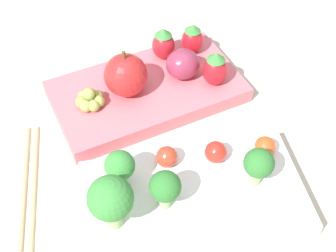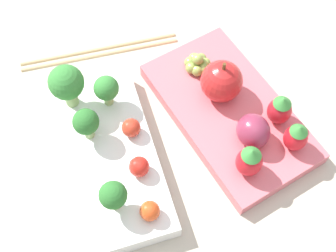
{
  "view_description": "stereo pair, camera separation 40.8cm",
  "coord_description": "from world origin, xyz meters",
  "px_view_note": "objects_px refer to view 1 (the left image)",
  "views": [
    {
      "loc": [
        0.1,
        0.31,
        0.41
      ],
      "look_at": [
        0.01,
        -0.0,
        0.03
      ],
      "focal_mm": 50.0,
      "sensor_mm": 36.0,
      "label": 1
    },
    {
      "loc": [
        -0.23,
        0.1,
        0.5
      ],
      "look_at": [
        0.01,
        -0.0,
        0.03
      ],
      "focal_mm": 50.0,
      "sensor_mm": 36.0,
      "label": 2
    }
  ],
  "objects_px": {
    "cherry_tomato_0": "(216,152)",
    "grape_cluster": "(90,99)",
    "bento_box_fruit": "(147,91)",
    "cherry_tomato_2": "(265,147)",
    "strawberry_0": "(215,69)",
    "chopsticks_pair": "(27,205)",
    "cherry_tomato_1": "(167,157)",
    "broccoli_floret_0": "(165,187)",
    "bento_box_savoury": "(194,200)",
    "strawberry_1": "(192,39)",
    "broccoli_floret_3": "(120,166)",
    "broccoli_floret_1": "(111,200)",
    "plum": "(183,64)",
    "broccoli_floret_2": "(259,164)",
    "strawberry_2": "(163,44)",
    "apple": "(126,75)"
  },
  "relations": [
    {
      "from": "cherry_tomato_0",
      "to": "grape_cluster",
      "type": "relative_size",
      "value": 0.68
    },
    {
      "from": "bento_box_fruit",
      "to": "cherry_tomato_2",
      "type": "bearing_deg",
      "value": 122.89
    },
    {
      "from": "strawberry_0",
      "to": "chopsticks_pair",
      "type": "bearing_deg",
      "value": 22.9
    },
    {
      "from": "cherry_tomato_1",
      "to": "bento_box_fruit",
      "type": "bearing_deg",
      "value": -95.26
    },
    {
      "from": "bento_box_fruit",
      "to": "cherry_tomato_1",
      "type": "bearing_deg",
      "value": 84.74
    },
    {
      "from": "broccoli_floret_0",
      "to": "cherry_tomato_2",
      "type": "xyz_separation_m",
      "value": [
        -0.11,
        -0.03,
        -0.02
      ]
    },
    {
      "from": "bento_box_savoury",
      "to": "strawberry_1",
      "type": "relative_size",
      "value": 5.38
    },
    {
      "from": "broccoli_floret_0",
      "to": "broccoli_floret_3",
      "type": "xyz_separation_m",
      "value": [
        0.03,
        -0.03,
        -0.0
      ]
    },
    {
      "from": "broccoli_floret_1",
      "to": "strawberry_0",
      "type": "height_order",
      "value": "broccoli_floret_1"
    },
    {
      "from": "cherry_tomato_1",
      "to": "plum",
      "type": "relative_size",
      "value": 0.53
    },
    {
      "from": "broccoli_floret_2",
      "to": "chopsticks_pair",
      "type": "height_order",
      "value": "broccoli_floret_2"
    },
    {
      "from": "strawberry_1",
      "to": "strawberry_2",
      "type": "distance_m",
      "value": 0.04
    },
    {
      "from": "cherry_tomato_0",
      "to": "strawberry_1",
      "type": "bearing_deg",
      "value": -100.97
    },
    {
      "from": "strawberry_0",
      "to": "chopsticks_pair",
      "type": "xyz_separation_m",
      "value": [
        0.23,
        0.1,
        -0.04
      ]
    },
    {
      "from": "cherry_tomato_1",
      "to": "plum",
      "type": "bearing_deg",
      "value": -114.47
    },
    {
      "from": "strawberry_1",
      "to": "strawberry_2",
      "type": "bearing_deg",
      "value": -0.26
    },
    {
      "from": "bento_box_fruit",
      "to": "broccoli_floret_1",
      "type": "relative_size",
      "value": 3.83
    },
    {
      "from": "strawberry_2",
      "to": "chopsticks_pair",
      "type": "xyz_separation_m",
      "value": [
        0.19,
        0.16,
        -0.04
      ]
    },
    {
      "from": "broccoli_floret_1",
      "to": "cherry_tomato_0",
      "type": "distance_m",
      "value": 0.13
    },
    {
      "from": "cherry_tomato_1",
      "to": "chopsticks_pair",
      "type": "bearing_deg",
      "value": -1.98
    },
    {
      "from": "bento_box_fruit",
      "to": "plum",
      "type": "bearing_deg",
      "value": -174.49
    },
    {
      "from": "strawberry_2",
      "to": "cherry_tomato_0",
      "type": "bearing_deg",
      "value": 91.28
    },
    {
      "from": "bento_box_fruit",
      "to": "plum",
      "type": "xyz_separation_m",
      "value": [
        -0.05,
        -0.0,
        0.03
      ]
    },
    {
      "from": "strawberry_1",
      "to": "plum",
      "type": "height_order",
      "value": "strawberry_1"
    },
    {
      "from": "plum",
      "to": "cherry_tomato_0",
      "type": "bearing_deg",
      "value": 86.44
    },
    {
      "from": "cherry_tomato_0",
      "to": "grape_cluster",
      "type": "distance_m",
      "value": 0.16
    },
    {
      "from": "apple",
      "to": "chopsticks_pair",
      "type": "xyz_separation_m",
      "value": [
        0.13,
        0.11,
        -0.04
      ]
    },
    {
      "from": "bento_box_savoury",
      "to": "apple",
      "type": "relative_size",
      "value": 3.78
    },
    {
      "from": "broccoli_floret_1",
      "to": "grape_cluster",
      "type": "bearing_deg",
      "value": -92.47
    },
    {
      "from": "broccoli_floret_1",
      "to": "plum",
      "type": "height_order",
      "value": "broccoli_floret_1"
    },
    {
      "from": "cherry_tomato_1",
      "to": "strawberry_1",
      "type": "distance_m",
      "value": 0.19
    },
    {
      "from": "apple",
      "to": "strawberry_0",
      "type": "relative_size",
      "value": 1.31
    },
    {
      "from": "broccoli_floret_0",
      "to": "plum",
      "type": "relative_size",
      "value": 1.11
    },
    {
      "from": "broccoli_floret_3",
      "to": "strawberry_2",
      "type": "relative_size",
      "value": 1.03
    },
    {
      "from": "broccoli_floret_3",
      "to": "strawberry_2",
      "type": "distance_m",
      "value": 0.2
    },
    {
      "from": "broccoli_floret_2",
      "to": "cherry_tomato_0",
      "type": "xyz_separation_m",
      "value": [
        0.03,
        -0.04,
        -0.02
      ]
    },
    {
      "from": "apple",
      "to": "grape_cluster",
      "type": "height_order",
      "value": "apple"
    },
    {
      "from": "broccoli_floret_3",
      "to": "cherry_tomato_0",
      "type": "height_order",
      "value": "broccoli_floret_3"
    },
    {
      "from": "broccoli_floret_1",
      "to": "chopsticks_pair",
      "type": "distance_m",
      "value": 0.11
    },
    {
      "from": "bento_box_fruit",
      "to": "broccoli_floret_0",
      "type": "bearing_deg",
      "value": 81.05
    },
    {
      "from": "broccoli_floret_3",
      "to": "chopsticks_pair",
      "type": "distance_m",
      "value": 0.11
    },
    {
      "from": "strawberry_1",
      "to": "broccoli_floret_1",
      "type": "bearing_deg",
      "value": 55.74
    },
    {
      "from": "broccoli_floret_1",
      "to": "strawberry_1",
      "type": "relative_size",
      "value": 1.5
    },
    {
      "from": "broccoli_floret_3",
      "to": "strawberry_0",
      "type": "bearing_deg",
      "value": -140.44
    },
    {
      "from": "grape_cluster",
      "to": "cherry_tomato_2",
      "type": "bearing_deg",
      "value": 141.75
    },
    {
      "from": "grape_cluster",
      "to": "broccoli_floret_3",
      "type": "bearing_deg",
      "value": 94.49
    },
    {
      "from": "broccoli_floret_0",
      "to": "broccoli_floret_1",
      "type": "distance_m",
      "value": 0.05
    },
    {
      "from": "strawberry_1",
      "to": "cherry_tomato_2",
      "type": "bearing_deg",
      "value": 95.39
    },
    {
      "from": "strawberry_2",
      "to": "grape_cluster",
      "type": "bearing_deg",
      "value": 28.83
    },
    {
      "from": "broccoli_floret_2",
      "to": "plum",
      "type": "height_order",
      "value": "broccoli_floret_2"
    }
  ]
}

